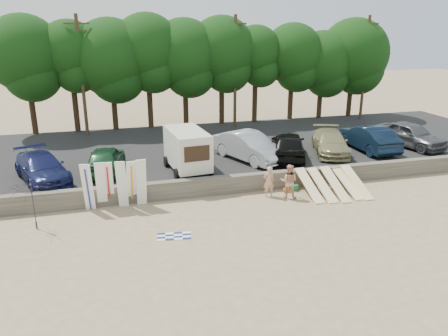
{
  "coord_description": "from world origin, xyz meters",
  "views": [
    {
      "loc": [
        -8.38,
        -18.84,
        8.96
      ],
      "look_at": [
        -2.46,
        3.0,
        1.48
      ],
      "focal_mm": 35.0,
      "sensor_mm": 36.0,
      "label": 1
    }
  ],
  "objects": [
    {
      "name": "gear_bag",
      "position": [
        0.94,
        2.23,
        0.11
      ],
      "size": [
        0.35,
        0.31,
        0.22
      ],
      "primitive_type": "cube",
      "rotation": [
        0.0,
        0.0,
        -0.24
      ],
      "color": "#D05E18",
      "rests_on": "ground"
    },
    {
      "name": "beachgoer_b",
      "position": [
        0.72,
        1.46,
        0.94
      ],
      "size": [
        1.15,
        1.07,
        1.89
      ],
      "primitive_type": "imported",
      "rotation": [
        0.0,
        0.0,
        2.64
      ],
      "color": "tan",
      "rests_on": "ground"
    },
    {
      "name": "cooler",
      "position": [
        1.51,
        2.4,
        0.16
      ],
      "size": [
        0.46,
        0.41,
        0.32
      ],
      "primitive_type": "cube",
      "rotation": [
        0.0,
        0.0,
        0.32
      ],
      "color": "#238342",
      "rests_on": "ground"
    },
    {
      "name": "ground",
      "position": [
        0.0,
        0.0,
        0.0
      ],
      "size": [
        120.0,
        120.0,
        0.0
      ],
      "primitive_type": "plane",
      "color": "tan",
      "rests_on": "ground"
    },
    {
      "name": "car_2",
      "position": [
        0.12,
        6.5,
        1.58
      ],
      "size": [
        3.81,
        5.66,
        1.77
      ],
      "primitive_type": "imported",
      "rotation": [
        0.0,
        0.0,
        0.4
      ],
      "color": "#B1B1B7",
      "rests_on": "parking_lot"
    },
    {
      "name": "beachgoer_a",
      "position": [
        -0.24,
        1.92,
        0.86
      ],
      "size": [
        0.64,
        0.43,
        1.73
      ],
      "primitive_type": "imported",
      "rotation": [
        0.0,
        0.0,
        3.12
      ],
      "color": "tan",
      "rests_on": "ground"
    },
    {
      "name": "beach_umbrella",
      "position": [
        -11.88,
        0.97,
        1.16
      ],
      "size": [
        3.19,
        3.16,
        2.32
      ],
      "primitive_type": "imported",
      "rotation": [
        0.0,
        0.0,
        1.86
      ],
      "color": "black",
      "rests_on": "ground"
    },
    {
      "name": "surfboard_low_1",
      "position": [
        2.71,
        1.45,
        0.55
      ],
      "size": [
        0.56,
        2.84,
        1.11
      ],
      "primitive_type": "cube",
      "rotation": [
        0.35,
        0.0,
        0.0
      ],
      "color": "#F9DA9D",
      "rests_on": "ground"
    },
    {
      "name": "parking_lot",
      "position": [
        0.0,
        10.5,
        0.35
      ],
      "size": [
        44.0,
        14.5,
        0.7
      ],
      "primitive_type": "cube",
      "color": "#282828",
      "rests_on": "ground"
    },
    {
      "name": "car_1",
      "position": [
        -8.69,
        6.44,
        1.48
      ],
      "size": [
        2.6,
        4.82,
        1.56
      ],
      "primitive_type": "imported",
      "rotation": [
        0.0,
        0.0,
        2.97
      ],
      "color": "#173F23",
      "rests_on": "parking_lot"
    },
    {
      "name": "car_3",
      "position": [
        2.63,
        6.14,
        1.59
      ],
      "size": [
        3.79,
        5.62,
        1.78
      ],
      "primitive_type": "imported",
      "rotation": [
        0.0,
        0.0,
        2.78
      ],
      "color": "black",
      "rests_on": "parking_lot"
    },
    {
      "name": "surfboard_upright_5",
      "position": [
        -6.99,
        2.42,
        1.28
      ],
      "size": [
        0.53,
        0.55,
        2.57
      ],
      "primitive_type": "cube",
      "rotation": [
        0.18,
        0.0,
        0.07
      ],
      "color": "white",
      "rests_on": "ground"
    },
    {
      "name": "surfboard_upright_4",
      "position": [
        -7.47,
        2.56,
        1.26
      ],
      "size": [
        0.56,
        0.81,
        2.51
      ],
      "primitive_type": "cube",
      "rotation": [
        0.28,
        0.0,
        0.07
      ],
      "color": "white",
      "rests_on": "ground"
    },
    {
      "name": "surfboard_low_4",
      "position": [
        4.77,
        1.32,
        0.57
      ],
      "size": [
        0.56,
        2.83,
        1.13
      ],
      "primitive_type": "cube",
      "rotation": [
        0.36,
        0.0,
        0.0
      ],
      "color": "#F9DA9D",
      "rests_on": "ground"
    },
    {
      "name": "car_5",
      "position": [
        8.74,
        6.54,
        1.57
      ],
      "size": [
        1.86,
        5.29,
        1.74
      ],
      "primitive_type": "imported",
      "rotation": [
        0.0,
        0.0,
        3.14
      ],
      "color": "black",
      "rests_on": "parking_lot"
    },
    {
      "name": "beach_towel",
      "position": [
        -5.97,
        -1.43,
        0.01
      ],
      "size": [
        1.7,
        1.7,
        0.0
      ],
      "primitive_type": "plane",
      "rotation": [
        0.0,
        0.0,
        -0.14
      ],
      "color": "white",
      "rests_on": "ground"
    },
    {
      "name": "surfboard_upright_0",
      "position": [
        -9.62,
        2.42,
        1.28
      ],
      "size": [
        0.59,
        0.65,
        2.56
      ],
      "primitive_type": "cube",
      "rotation": [
        0.2,
        0.0,
        -0.17
      ],
      "color": "white",
      "rests_on": "ground"
    },
    {
      "name": "box_trailer",
      "position": [
        -4.05,
        5.35,
        2.07
      ],
      "size": [
        2.49,
        4.01,
        2.44
      ],
      "rotation": [
        0.0,
        0.0,
        0.1
      ],
      "color": "beige",
      "rests_on": "parking_lot"
    },
    {
      "name": "surfboard_upright_3",
      "position": [
        -7.96,
        2.38,
        1.28
      ],
      "size": [
        0.58,
        0.6,
        2.57
      ],
      "primitive_type": "cube",
      "rotation": [
        0.18,
        0.0,
        -0.16
      ],
      "color": "white",
      "rests_on": "ground"
    },
    {
      "name": "surfboard_upright_2",
      "position": [
        -8.62,
        2.63,
        1.26
      ],
      "size": [
        0.51,
        0.73,
        2.53
      ],
      "primitive_type": "cube",
      "rotation": [
        0.26,
        0.0,
        -0.01
      ],
      "color": "white",
      "rests_on": "ground"
    },
    {
      "name": "surfboard_upright_1",
      "position": [
        -8.97,
        2.56,
        1.28
      ],
      "size": [
        0.5,
        0.63,
        2.55
      ],
      "primitive_type": "cube",
      "rotation": [
        0.22,
        0.0,
        0.0
      ],
      "color": "white",
      "rests_on": "ground"
    },
    {
      "name": "seawall",
      "position": [
        0.0,
        3.0,
        0.5
      ],
      "size": [
        44.0,
        0.5,
        1.0
      ],
      "primitive_type": "cube",
      "color": "#6B6356",
      "rests_on": "ground"
    },
    {
      "name": "car_6",
      "position": [
        12.1,
        6.51,
        1.56
      ],
      "size": [
        3.22,
        5.41,
        1.73
      ],
      "primitive_type": "imported",
      "rotation": [
        0.0,
        0.0,
        0.25
      ],
      "color": "#45474A",
      "rests_on": "parking_lot"
    },
    {
      "name": "treeline",
      "position": [
        0.04,
        17.6,
        6.6
      ],
      "size": [
        33.78,
        6.34,
        9.21
      ],
      "color": "#382616",
      "rests_on": "parking_lot"
    },
    {
      "name": "car_0",
      "position": [
        -12.1,
        5.74,
        1.46
      ],
      "size": [
        3.81,
        5.64,
        1.52
      ],
      "primitive_type": "imported",
      "rotation": [
        0.0,
        0.0,
        0.36
      ],
      "color": "#131843",
      "rests_on": "parking_lot"
    },
    {
      "name": "surfboard_low_3",
      "position": [
        4.27,
        1.48,
        0.5
      ],
      "size": [
        0.56,
        2.87,
        1.01
      ],
      "primitive_type": "cube",
      "rotation": [
        0.32,
        0.0,
        0.0
      ],
      "color": "#F9DA9D",
      "rests_on": "ground"
    },
    {
      "name": "utility_poles",
      "position": [
        2.0,
        16.0,
        5.43
      ],
      "size": [
        25.8,
        0.26,
        9.0
      ],
      "color": "#473321",
      "rests_on": "parking_lot"
    },
    {
      "name": "surfboard_low_0",
      "position": [
        2.0,
        1.59,
        0.56
      ],
      "size": [
        0.56,
        2.84,
        1.11
      ],
      "primitive_type": "cube",
      "rotation": [
        0.36,
        0.0,
        0.0
      ],
      "color": "#F9DA9D",
      "rests_on": "ground"
    },
    {
      "name": "car_4",
      "position": [
        5.89,
        6.57,
        1.44
      ],
      "size": [
        3.67,
        5.5,
        1.48
      ],
      "primitive_type": "imported",
      "rotation": [
        0.0,
        0.0,
        -0.34
      ],
      "color": "#918A5C",
      "rests_on": "parking_lot"
    },
    {
      "name": "surfboard_low_2",
      "position": [
        3.41,
        1.3,
        0.59
      ],
      "size": [
        0.56,
        2.81,
        1.19
      ],
      "primitive_type": "cube",
      "rotation": [
        0.38,
        0.0,
        0.0
      ],
      "color": "#F9DA9D",
      "rests_on": "ground"
    }
  ]
}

